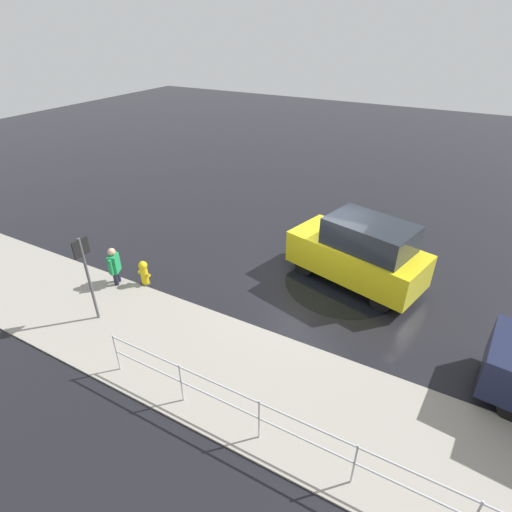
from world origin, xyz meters
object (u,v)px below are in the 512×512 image
Objects in this scene: fire_hydrant at (144,273)px; sign_post at (86,268)px; pedestrian at (114,265)px; moving_hatchback at (360,252)px.

sign_post is at bearing 89.39° from fire_hydrant.
sign_post is at bearing 117.25° from pedestrian.
fire_hydrant is 0.66× the size of pedestrian.
pedestrian is 0.51× the size of sign_post.
sign_post is (5.45, 4.93, 0.55)m from moving_hatchback.
pedestrian is 1.83m from sign_post.
moving_hatchback is 6.30m from fire_hydrant.
fire_hydrant is 0.88m from pedestrian.
fire_hydrant is 2.14m from sign_post.
moving_hatchback is 3.45× the size of pedestrian.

